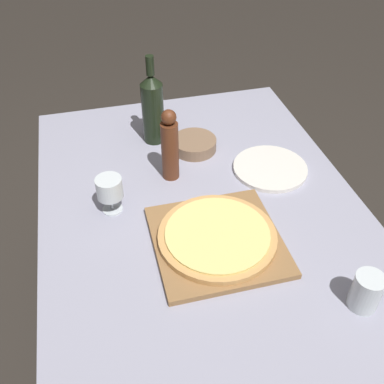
{
  "coord_description": "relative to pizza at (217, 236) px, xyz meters",
  "views": [
    {
      "loc": [
        -0.28,
        -0.95,
        1.7
      ],
      "look_at": [
        -0.03,
        0.04,
        0.82
      ],
      "focal_mm": 42.0,
      "sensor_mm": 36.0,
      "label": 1
    }
  ],
  "objects": [
    {
      "name": "ground_plane",
      "position": [
        0.0,
        0.13,
        -0.79
      ],
      "size": [
        12.0,
        12.0,
        0.0
      ],
      "primitive_type": "plane",
      "color": "#2D2823"
    },
    {
      "name": "dining_table",
      "position": [
        0.0,
        0.13,
        -0.12
      ],
      "size": [
        0.99,
        1.42,
        0.76
      ],
      "color": "#9393A8",
      "rests_on": "ground_plane"
    },
    {
      "name": "cutting_board",
      "position": [
        -0.0,
        0.0,
        -0.02
      ],
      "size": [
        0.35,
        0.35,
        0.02
      ],
      "color": "olive",
      "rests_on": "dining_table"
    },
    {
      "name": "pizza",
      "position": [
        0.0,
        0.0,
        0.0
      ],
      "size": [
        0.33,
        0.33,
        0.02
      ],
      "color": "tan",
      "rests_on": "cutting_board"
    },
    {
      "name": "wine_bottle",
      "position": [
        -0.07,
        0.56,
        0.11
      ],
      "size": [
        0.08,
        0.08,
        0.33
      ],
      "color": "black",
      "rests_on": "dining_table"
    },
    {
      "name": "pepper_mill",
      "position": [
        -0.06,
        0.33,
        0.09
      ],
      "size": [
        0.06,
        0.06,
        0.25
      ],
      "color": "#5B2D19",
      "rests_on": "dining_table"
    },
    {
      "name": "wine_glass",
      "position": [
        -0.27,
        0.21,
        0.05
      ],
      "size": [
        0.08,
        0.08,
        0.12
      ],
      "color": "silver",
      "rests_on": "dining_table"
    },
    {
      "name": "small_bowl",
      "position": [
        0.05,
        0.46,
        -0.01
      ],
      "size": [
        0.16,
        0.16,
        0.04
      ],
      "color": "#84664C",
      "rests_on": "dining_table"
    },
    {
      "name": "drinking_tumbler",
      "position": [
        0.29,
        -0.29,
        0.02
      ],
      "size": [
        0.07,
        0.07,
        0.1
      ],
      "color": "silver",
      "rests_on": "dining_table"
    },
    {
      "name": "dinner_plate",
      "position": [
        0.27,
        0.28,
        -0.02
      ],
      "size": [
        0.25,
        0.25,
        0.01
      ],
      "color": "silver",
      "rests_on": "dining_table"
    }
  ]
}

